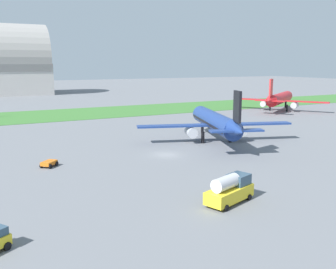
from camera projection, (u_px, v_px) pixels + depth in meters
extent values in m
plane|color=slate|center=(166.00, 155.00, 65.01)|extent=(600.00, 600.00, 0.00)
cube|color=#3D7533|center=(78.00, 114.00, 117.65)|extent=(360.00, 28.00, 0.08)
cylinder|color=red|center=(280.00, 98.00, 124.95)|extent=(21.06, 15.79, 3.52)
cone|color=black|center=(288.00, 96.00, 135.97)|extent=(4.58, 4.65, 3.45)
cone|color=red|center=(270.00, 101.00, 113.30)|extent=(5.48, 5.13, 3.17)
cube|color=red|center=(280.00, 99.00, 125.00)|extent=(20.03, 15.14, 0.49)
cube|color=red|center=(256.00, 99.00, 128.15)|extent=(10.44, 13.98, 0.35)
cube|color=red|center=(304.00, 102.00, 120.89)|extent=(10.44, 13.98, 0.35)
cylinder|color=#B7BABF|center=(264.00, 104.00, 127.07)|extent=(4.26, 3.75, 1.93)
cylinder|color=#B7BABF|center=(295.00, 105.00, 122.43)|extent=(4.26, 3.75, 1.93)
cube|color=red|center=(271.00, 87.00, 113.13)|extent=(2.62, 1.96, 5.12)
cube|color=red|center=(263.00, 100.00, 114.93)|extent=(4.09, 4.78, 0.28)
cube|color=red|center=(278.00, 101.00, 112.81)|extent=(4.09, 4.78, 0.28)
cylinder|color=black|center=(286.00, 104.00, 133.75)|extent=(0.63, 0.63, 2.24)
cylinder|color=black|center=(270.00, 107.00, 125.42)|extent=(0.63, 0.63, 2.24)
cylinder|color=black|center=(287.00, 108.00, 122.80)|extent=(0.63, 0.63, 2.24)
cylinder|color=navy|center=(215.00, 121.00, 75.69)|extent=(10.61, 23.29, 3.57)
cone|color=black|center=(199.00, 113.00, 88.26)|extent=(4.32, 4.16, 3.49)
cone|color=navy|center=(238.00, 131.00, 62.40)|extent=(4.45, 5.31, 3.21)
cube|color=black|center=(215.00, 122.00, 75.74)|extent=(10.27, 22.08, 0.50)
cube|color=navy|center=(177.00, 126.00, 73.95)|extent=(15.50, 6.97, 0.36)
cube|color=navy|center=(253.00, 124.00, 76.40)|extent=(15.50, 6.97, 0.36)
cylinder|color=#B7BABF|center=(191.00, 132.00, 74.62)|extent=(3.07, 4.30, 1.96)
cylinder|color=#B7BABF|center=(239.00, 130.00, 76.19)|extent=(3.07, 4.30, 1.96)
cube|color=black|center=(237.00, 107.00, 62.30)|extent=(1.31, 2.91, 5.19)
cube|color=navy|center=(223.00, 131.00, 62.69)|extent=(4.92, 3.25, 0.29)
cube|color=navy|center=(249.00, 130.00, 63.40)|extent=(4.92, 3.25, 0.29)
cylinder|color=black|center=(202.00, 128.00, 85.66)|extent=(0.64, 0.64, 2.27)
cylinder|color=black|center=(203.00, 137.00, 74.21)|extent=(0.64, 0.64, 2.27)
cylinder|color=black|center=(230.00, 137.00, 75.10)|extent=(0.64, 0.64, 2.27)
cube|color=orange|center=(49.00, 163.00, 57.30)|extent=(2.75, 2.77, 0.55)
cylinder|color=black|center=(50.00, 166.00, 56.34)|extent=(0.67, 0.68, 0.70)
cylinder|color=black|center=(41.00, 166.00, 56.77)|extent=(0.67, 0.68, 0.70)
cylinder|color=black|center=(57.00, 164.00, 57.92)|extent=(0.67, 0.68, 0.70)
cylinder|color=black|center=(48.00, 163.00, 58.35)|extent=(0.67, 0.68, 0.70)
cylinder|color=black|center=(7.00, 246.00, 31.80)|extent=(0.72, 0.59, 0.70)
cube|color=yellow|center=(229.00, 194.00, 42.46)|extent=(6.93, 4.43, 1.40)
cylinder|color=silver|center=(226.00, 183.00, 41.63)|extent=(3.88, 2.64, 1.54)
cube|color=#334C60|center=(239.00, 179.00, 43.52)|extent=(2.88, 2.68, 1.20)
cylinder|color=black|center=(232.00, 192.00, 45.02)|extent=(0.74, 0.47, 0.70)
cylinder|color=black|center=(249.00, 197.00, 43.41)|extent=(0.74, 0.47, 0.70)
cylinder|color=black|center=(208.00, 202.00, 41.77)|extent=(0.74, 0.47, 0.70)
cylinder|color=black|center=(226.00, 208.00, 40.15)|extent=(0.74, 0.47, 0.70)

